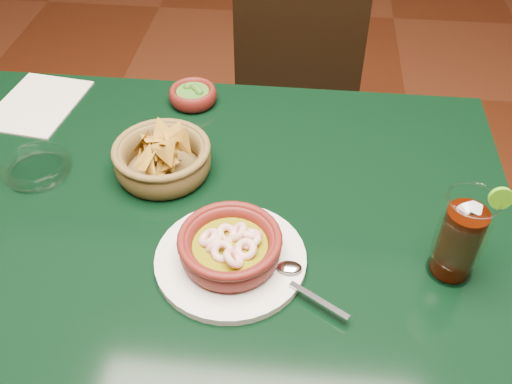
# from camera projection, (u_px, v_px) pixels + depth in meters

# --- Properties ---
(dining_table) EXTENTS (1.20, 0.80, 0.75)m
(dining_table) POSITION_uv_depth(u_px,v_px,m) (185.00, 240.00, 1.09)
(dining_table) COLOR black
(dining_table) RESTS_ON ground
(dining_chair) EXTENTS (0.42, 0.42, 0.89)m
(dining_chair) POSITION_uv_depth(u_px,v_px,m) (294.00, 106.00, 1.70)
(dining_chair) COLOR black
(dining_chair) RESTS_ON ground
(shrimp_plate) EXTENTS (0.31, 0.25, 0.07)m
(shrimp_plate) POSITION_uv_depth(u_px,v_px,m) (231.00, 250.00, 0.91)
(shrimp_plate) COLOR silver
(shrimp_plate) RESTS_ON dining_table
(chip_basket) EXTENTS (0.22, 0.22, 0.12)m
(chip_basket) POSITION_uv_depth(u_px,v_px,m) (162.00, 158.00, 1.07)
(chip_basket) COLOR brown
(chip_basket) RESTS_ON dining_table
(guacamole_ramekin) EXTENTS (0.12, 0.12, 0.04)m
(guacamole_ramekin) POSITION_uv_depth(u_px,v_px,m) (193.00, 95.00, 1.25)
(guacamole_ramekin) COLOR #50120E
(guacamole_ramekin) RESTS_ON dining_table
(cola_drink) EXTENTS (0.16, 0.16, 0.18)m
(cola_drink) POSITION_uv_depth(u_px,v_px,m) (460.00, 237.00, 0.86)
(cola_drink) COLOR white
(cola_drink) RESTS_ON dining_table
(glass_ashtray) EXTENTS (0.14, 0.14, 0.03)m
(glass_ashtray) POSITION_uv_depth(u_px,v_px,m) (37.00, 167.00, 1.08)
(glass_ashtray) COLOR white
(glass_ashtray) RESTS_ON dining_table
(paper_menu) EXTENTS (0.19, 0.24, 0.00)m
(paper_menu) POSITION_uv_depth(u_px,v_px,m) (38.00, 104.00, 1.25)
(paper_menu) COLOR beige
(paper_menu) RESTS_ON dining_table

